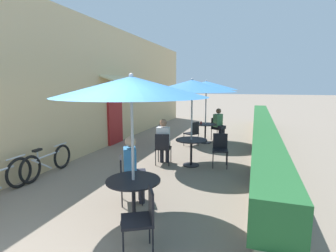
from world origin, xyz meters
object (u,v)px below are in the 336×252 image
at_px(patio_umbrella_far, 206,85).
at_px(cafe_chair_far_right, 193,132).
at_px(cafe_chair_far_left, 217,127).
at_px(patio_table_near, 134,191).
at_px(coffee_cup_far, 201,123).
at_px(bicycle_second, 47,162).
at_px(cafe_chair_mid_left, 163,146).
at_px(patio_umbrella_mid, 192,86).
at_px(seated_patron_far_left, 219,123).
at_px(patio_table_mid, 191,146).
at_px(seated_patron_mid_left, 164,139).
at_px(patio_umbrella_near, 131,87).
at_px(cafe_chair_near_right, 127,176).
at_px(cafe_chair_near_left, 143,215).
at_px(cafe_chair_mid_right, 220,147).
at_px(patio_table_far, 205,129).
at_px(seated_patron_near_right, 133,166).

bearing_deg(patio_umbrella_far, cafe_chair_far_right, -114.74).
bearing_deg(cafe_chair_far_left, patio_umbrella_far, 5.74).
xyz_separation_m(patio_table_near, patio_umbrella_far, (0.01, 6.08, 1.59)).
height_order(cafe_chair_far_right, coffee_cup_far, cafe_chair_far_right).
bearing_deg(bicycle_second, cafe_chair_mid_left, 31.98).
bearing_deg(patio_umbrella_mid, seated_patron_far_left, 85.65).
xyz_separation_m(patio_table_mid, seated_patron_mid_left, (-0.76, -0.08, 0.15)).
bearing_deg(cafe_chair_far_right, patio_umbrella_near, -146.25).
relative_size(cafe_chair_near_right, cafe_chair_far_left, 1.00).
relative_size(patio_umbrella_near, patio_table_mid, 2.77).
relative_size(cafe_chair_near_right, seated_patron_mid_left, 0.70).
bearing_deg(cafe_chair_far_right, patio_table_mid, -137.47).
bearing_deg(patio_umbrella_near, seated_patron_mid_left, 100.85).
bearing_deg(cafe_chair_near_left, seated_patron_far_left, -28.80).
bearing_deg(patio_umbrella_mid, cafe_chair_mid_right, 14.32).
bearing_deg(cafe_chair_near_right, patio_umbrella_mid, 138.10).
distance_m(cafe_chair_mid_left, patio_table_far, 3.13).
bearing_deg(cafe_chair_mid_right, coffee_cup_far, -77.13).
xyz_separation_m(patio_table_mid, patio_table_far, (-0.15, 2.89, 0.00)).
relative_size(patio_umbrella_mid, cafe_chair_far_right, 2.68).
height_order(cafe_chair_mid_right, patio_umbrella_far, patio_umbrella_far).
height_order(patio_table_mid, cafe_chair_far_right, cafe_chair_far_right).
bearing_deg(cafe_chair_mid_right, patio_umbrella_mid, 5.74).
bearing_deg(patio_table_far, patio_umbrella_far, 0.00).
height_order(patio_umbrella_near, seated_patron_near_right, patio_umbrella_near).
xyz_separation_m(coffee_cup_far, bicycle_second, (-2.80, -4.68, -0.43)).
bearing_deg(seated_patron_mid_left, patio_table_far, 69.81).
height_order(seated_patron_near_right, cafe_chair_far_right, seated_patron_near_right).
relative_size(cafe_chair_far_left, coffee_cup_far, 9.67).
distance_m(patio_table_mid, patio_umbrella_mid, 1.59).
relative_size(patio_umbrella_near, cafe_chair_near_left, 2.68).
relative_size(cafe_chair_near_right, patio_umbrella_far, 0.37).
xyz_separation_m(cafe_chair_near_right, patio_table_far, (0.45, 5.45, 0.02)).
xyz_separation_m(patio_umbrella_near, seated_patron_near_right, (-0.34, 0.68, -1.44)).
distance_m(patio_umbrella_mid, cafe_chair_mid_right, 1.79).
relative_size(patio_table_near, coffee_cup_far, 9.35).
xyz_separation_m(cafe_chair_near_left, cafe_chair_far_right, (-0.74, 6.02, 0.00)).
bearing_deg(seated_patron_mid_left, patio_table_near, -87.73).
xyz_separation_m(patio_table_far, seated_patron_far_left, (0.42, 0.64, 0.15)).
xyz_separation_m(patio_table_near, cafe_chair_near_left, (0.43, -0.63, -0.02)).
xyz_separation_m(seated_patron_near_right, coffee_cup_far, (0.20, 5.35, 0.07)).
bearing_deg(patio_umbrella_far, patio_umbrella_mid, -87.06).
relative_size(patio_umbrella_near, cafe_chair_mid_left, 2.68).
bearing_deg(patio_umbrella_far, cafe_chair_mid_right, -71.76).
xyz_separation_m(seated_patron_far_left, bicycle_second, (-3.37, -5.36, -0.36)).
relative_size(cafe_chair_near_left, cafe_chair_near_right, 1.00).
xyz_separation_m(cafe_chair_mid_right, coffee_cup_far, (-1.04, 2.65, 0.25)).
height_order(cafe_chair_near_left, patio_umbrella_far, patio_umbrella_far).
height_order(cafe_chair_near_left, cafe_chair_mid_right, same).
relative_size(patio_table_mid, patio_umbrella_mid, 0.36).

